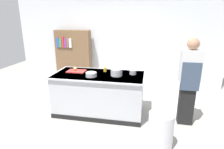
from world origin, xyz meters
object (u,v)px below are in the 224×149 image
object	(u,v)px
stock_pot	(116,72)
juice_cup	(105,69)
trash_bin	(160,131)
bookshelf	(74,57)
person_chef	(189,80)
mixing_bowl	(91,74)
onion	(75,69)
sauce_pan	(133,72)

from	to	relation	value
stock_pot	juice_cup	xyz separation A→B (m)	(-0.30, 0.25, -0.02)
trash_bin	bookshelf	xyz separation A→B (m)	(-2.59, 2.78, 0.55)
person_chef	bookshelf	distance (m)	3.65
bookshelf	mixing_bowl	bearing A→B (deg)	-58.94
stock_pot	trash_bin	bearing A→B (deg)	-46.83
onion	person_chef	bearing A→B (deg)	-5.37
onion	trash_bin	distance (m)	2.27
sauce_pan	person_chef	distance (m)	1.12
stock_pot	juice_cup	size ratio (longest dim) A/B	3.08
juice_cup	person_chef	xyz separation A→B (m)	(1.73, -0.32, -0.04)
juice_cup	bookshelf	world-z (taller)	bookshelf
mixing_bowl	person_chef	size ratio (longest dim) A/B	0.13
stock_pot	sauce_pan	distance (m)	0.37
stock_pot	bookshelf	bearing A→B (deg)	132.93
juice_cup	sauce_pan	bearing A→B (deg)	-7.96
stock_pot	bookshelf	size ratio (longest dim) A/B	0.18
mixing_bowl	onion	bearing A→B (deg)	146.30
mixing_bowl	sauce_pan	bearing A→B (deg)	21.59
mixing_bowl	juice_cup	xyz separation A→B (m)	(0.20, 0.41, 0.01)
onion	bookshelf	distance (m)	1.82
sauce_pan	trash_bin	size ratio (longest dim) A/B	0.34
sauce_pan	juice_cup	distance (m)	0.64
sauce_pan	trash_bin	distance (m)	1.41
sauce_pan	bookshelf	xyz separation A→B (m)	(-2.02, 1.66, -0.09)
stock_pot	trash_bin	size ratio (longest dim) A/B	0.50
juice_cup	trash_bin	xyz separation A→B (m)	(1.20, -1.21, -0.64)
mixing_bowl	trash_bin	distance (m)	1.73
stock_pot	bookshelf	world-z (taller)	bookshelf
stock_pot	trash_bin	xyz separation A→B (m)	(0.90, -0.96, -0.67)
juice_cup	person_chef	distance (m)	1.76
onion	sauce_pan	world-z (taller)	onion
sauce_pan	stock_pot	bearing A→B (deg)	-153.30
onion	trash_bin	xyz separation A→B (m)	(1.87, -1.11, -0.65)
onion	mixing_bowl	world-z (taller)	onion
person_chef	bookshelf	bearing A→B (deg)	63.89
mixing_bowl	person_chef	bearing A→B (deg)	2.75
mixing_bowl	juice_cup	world-z (taller)	juice_cup
sauce_pan	mixing_bowl	world-z (taller)	sauce_pan
person_chef	juice_cup	bearing A→B (deg)	84.57
juice_cup	trash_bin	distance (m)	1.82
stock_pot	person_chef	size ratio (longest dim) A/B	0.18
sauce_pan	person_chef	world-z (taller)	person_chef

